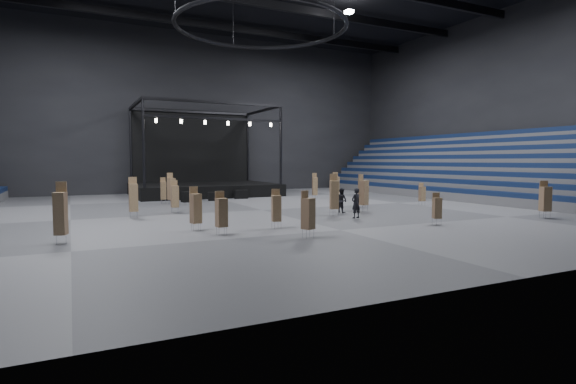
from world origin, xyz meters
name	(u,v)px	position (x,y,z in m)	size (l,w,h in m)	color
floor	(262,210)	(0.00, 0.00, 0.00)	(50.00, 50.00, 0.00)	#565558
wall_back	(190,113)	(0.00, 21.00, 9.00)	(50.00, 0.20, 18.00)	black
wall_right	(504,104)	(25.00, 0.00, 9.00)	(0.20, 42.00, 18.00)	black
bleachers_right	(486,180)	(22.94, 0.00, 1.73)	(7.20, 40.00, 6.40)	#525255
stage	(202,181)	(0.00, 16.24, 1.45)	(14.00, 10.00, 9.20)	black
truss_ring	(261,27)	(0.00, 0.00, 13.00)	(12.30, 12.30, 5.15)	black
flight_case_left	(189,197)	(-3.21, 8.62, 0.45)	(1.35, 0.68, 0.90)	black
flight_case_mid	(215,196)	(-0.87, 8.92, 0.38)	(1.15, 0.58, 0.77)	black
flight_case_right	(241,194)	(1.98, 9.88, 0.41)	(1.23, 0.61, 0.82)	black
chair_stack_0	(221,212)	(-5.97, -9.30, 1.13)	(0.53, 0.53, 2.11)	silver
chair_stack_1	(133,197)	(-8.96, -0.85, 1.33)	(0.52, 0.52, 2.56)	silver
chair_stack_2	(315,186)	(8.03, 6.49, 1.23)	(0.53, 0.53, 2.42)	silver
chair_stack_3	(196,208)	(-6.75, -7.47, 1.18)	(0.57, 0.57, 2.26)	silver
chair_stack_4	(175,196)	(-6.09, 0.78, 1.18)	(0.49, 0.49, 2.24)	silver
chair_stack_5	(163,190)	(-5.52, 8.01, 1.14)	(0.47, 0.47, 2.19)	silver
chair_stack_6	(171,188)	(-5.10, 6.79, 1.34)	(0.65, 0.65, 2.59)	silver
chair_stack_7	(276,208)	(-2.74, -8.55, 1.11)	(0.56, 0.56, 2.08)	silver
chair_stack_8	(437,207)	(5.92, -11.17, 0.96)	(0.54, 0.54, 1.79)	silver
chair_stack_9	(545,198)	(14.01, -11.99, 1.24)	(0.69, 0.69, 2.33)	silver
chair_stack_10	(336,185)	(9.57, 5.25, 1.31)	(0.62, 0.62, 2.51)	silver
chair_stack_11	(334,194)	(2.98, -5.06, 1.40)	(0.65, 0.65, 2.72)	silver
chair_stack_12	(422,193)	(12.79, -2.49, 0.96)	(0.50, 0.50, 1.79)	silver
chair_stack_13	(308,213)	(-2.61, -11.79, 1.17)	(0.64, 0.64, 2.19)	silver
chair_stack_14	(362,193)	(7.82, -1.39, 1.07)	(0.43, 0.43, 2.04)	silver
chair_stack_15	(363,192)	(6.07, -3.94, 1.37)	(0.71, 0.71, 2.62)	silver
chair_stack_16	(61,212)	(-12.86, -8.44, 1.35)	(0.59, 0.59, 2.68)	silver
man_center	(356,203)	(3.50, -6.80, 0.94)	(0.68, 0.45, 1.87)	black
crew_member	(342,200)	(4.31, -3.89, 0.84)	(0.82, 0.64, 1.68)	black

